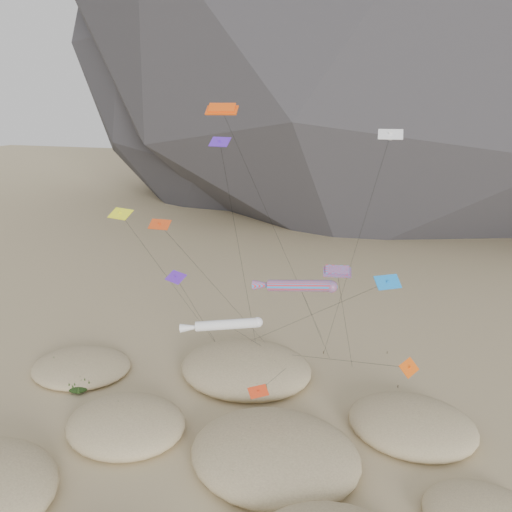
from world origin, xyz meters
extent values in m
plane|color=#CCB789|center=(0.00, 0.00, 0.00)|extent=(500.00, 500.00, 0.00)
ellipsoid|color=#2B2B30|center=(-37.00, 123.00, 44.00)|extent=(136.20, 127.83, 116.00)
ellipsoid|color=#CCB789|center=(-10.54, 4.84, 0.68)|extent=(11.09, 9.42, 3.02)
ellipsoid|color=#CCB789|center=(3.47, 4.92, 0.79)|extent=(14.27, 12.13, 3.51)
ellipsoid|color=#CCB789|center=(-3.29, 17.46, 0.77)|extent=(14.50, 12.32, 3.42)
ellipsoid|color=#CCB789|center=(14.25, 12.69, 0.66)|extent=(11.45, 9.73, 2.91)
ellipsoid|color=#CCB789|center=(-21.06, 12.75, 0.44)|extent=(11.19, 9.51, 1.93)
ellipsoid|color=black|center=(-16.18, -3.35, 0.80)|extent=(2.32, 1.99, 0.70)
ellipsoid|color=black|center=(-11.08, 5.44, 0.80)|extent=(3.00, 2.56, 0.90)
ellipsoid|color=black|center=(-9.57, 6.51, 0.70)|extent=(2.00, 1.71, 0.60)
ellipsoid|color=black|center=(2.82, 5.16, 1.10)|extent=(3.35, 2.87, 1.00)
ellipsoid|color=black|center=(4.67, 5.61, 1.00)|extent=(2.46, 2.11, 0.74)
ellipsoid|color=black|center=(0.55, 1.94, 0.90)|extent=(2.83, 2.42, 0.85)
ellipsoid|color=black|center=(-1.32, 16.88, 1.00)|extent=(3.43, 2.93, 1.03)
ellipsoid|color=black|center=(-0.05, 13.96, 0.90)|extent=(2.28, 1.95, 0.68)
ellipsoid|color=black|center=(15.33, 13.27, 0.70)|extent=(2.26, 1.93, 0.68)
ellipsoid|color=black|center=(13.06, 12.26, 0.60)|extent=(2.04, 1.75, 0.61)
ellipsoid|color=black|center=(-23.03, 12.98, 0.50)|extent=(2.42, 2.07, 0.73)
ellipsoid|color=black|center=(-18.71, 9.01, 0.40)|extent=(2.14, 1.83, 0.64)
cylinder|color=#3F2D1E|center=(-3.36, 22.05, 0.15)|extent=(0.08, 0.08, 0.30)
cylinder|color=#3F2D1E|center=(-1.59, 22.94, 0.15)|extent=(0.08, 0.08, 0.30)
cylinder|color=#3F2D1E|center=(1.15, 21.65, 0.15)|extent=(0.08, 0.08, 0.30)
cylinder|color=#3F2D1E|center=(4.05, 24.63, 0.15)|extent=(0.08, 0.08, 0.30)
cylinder|color=#3F2D1E|center=(12.78, 19.68, 0.15)|extent=(0.08, 0.08, 0.30)
cylinder|color=#3F2D1E|center=(-6.19, 23.32, 0.15)|extent=(0.08, 0.08, 0.30)
cylinder|color=#3F2D1E|center=(11.25, 26.92, 0.15)|extent=(0.08, 0.08, 0.30)
cylinder|color=#3F2D1E|center=(-8.26, 22.12, 0.15)|extent=(0.08, 0.08, 0.30)
cylinder|color=#FE1B1A|center=(3.76, 11.31, 13.43)|extent=(5.66, 1.04, 1.60)
sphere|color=#FE1B1A|center=(6.55, 11.32, 13.65)|extent=(1.08, 1.08, 1.08)
cone|color=#FE1B1A|center=(0.69, 11.30, 13.15)|extent=(2.32, 0.93, 1.15)
cylinder|color=black|center=(4.34, 17.51, 6.71)|extent=(1.18, 12.42, 13.45)
cylinder|color=silver|center=(-2.35, 9.47, 9.69)|extent=(5.59, 2.55, 1.27)
sphere|color=silver|center=(0.29, 10.32, 9.91)|extent=(0.93, 0.93, 0.93)
cone|color=silver|center=(-5.25, 8.54, 9.41)|extent=(2.40, 1.45, 0.95)
cylinder|color=black|center=(-2.30, 16.37, 4.85)|extent=(0.13, 13.81, 9.71)
cube|color=#E5490C|center=(-4.90, 15.87, 27.92)|extent=(3.04, 1.49, 0.85)
cube|color=#E5490C|center=(-4.90, 15.87, 28.15)|extent=(2.57, 1.18, 0.83)
cylinder|color=black|center=(-0.89, 22.32, 13.96)|extent=(8.04, 12.94, 27.93)
cube|color=red|center=(7.30, 8.92, 15.82)|extent=(2.32, 1.29, 0.61)
cube|color=red|center=(7.30, 8.92, 16.02)|extent=(1.96, 1.04, 0.61)
cylinder|color=black|center=(7.49, 15.77, 7.91)|extent=(0.41, 13.72, 15.84)
cube|color=#C33D12|center=(-7.99, 8.66, 18.64)|extent=(1.86, 0.99, 0.69)
cube|color=#C33D12|center=(-7.99, 8.66, 18.49)|extent=(0.22, 0.21, 0.64)
cylinder|color=black|center=(-4.79, 15.80, 9.35)|extent=(6.42, 14.30, 18.61)
cube|color=#F8580D|center=(13.35, 7.02, 9.44)|extent=(1.55, 2.02, 0.80)
cube|color=#F8580D|center=(13.35, 7.02, 9.29)|extent=(0.35, 0.32, 0.61)
cylinder|color=black|center=(5.88, 14.98, 4.74)|extent=(14.96, 15.94, 9.41)
cube|color=yellow|center=(-11.50, 8.25, 19.43)|extent=(2.31, 1.61, 0.72)
cube|color=yellow|center=(-11.50, 8.25, 19.28)|extent=(0.29, 0.24, 0.73)
cylinder|color=black|center=(-9.88, 15.19, 9.74)|extent=(3.27, 13.90, 19.39)
cube|color=#5D22C7|center=(-7.92, 10.98, 13.06)|extent=(2.32, 1.89, 0.71)
cube|color=#5D22C7|center=(-7.92, 10.98, 12.91)|extent=(0.30, 0.28, 0.71)
cylinder|color=black|center=(-8.09, 16.55, 6.55)|extent=(0.37, 11.16, 13.02)
cube|color=blue|center=(11.26, 6.88, 16.16)|extent=(2.08, 1.81, 0.81)
cube|color=blue|center=(11.26, 6.88, 16.01)|extent=(0.34, 0.35, 0.63)
cylinder|color=black|center=(2.54, 15.10, 8.11)|extent=(17.48, 16.46, 16.13)
cube|color=#4D20BE|center=(-4.17, 13.36, 25.29)|extent=(1.96, 1.17, 0.78)
cube|color=#4D20BE|center=(-4.17, 13.36, 25.14)|extent=(0.26, 0.29, 0.62)
cylinder|color=black|center=(-3.76, 17.71, 12.67)|extent=(0.84, 8.71, 25.25)
cube|color=white|center=(10.19, 16.32, 26.03)|extent=(2.14, 1.21, 0.81)
cube|color=white|center=(10.19, 16.32, 25.88)|extent=(0.27, 0.27, 0.70)
cylinder|color=black|center=(7.12, 20.47, 13.04)|extent=(6.18, 8.35, 25.99)
cube|color=red|center=(2.12, 4.64, 6.65)|extent=(1.74, 1.64, 0.59)
cube|color=red|center=(2.12, 4.64, 6.50)|extent=(0.25, 0.25, 0.54)
cylinder|color=black|center=(1.63, 13.15, 3.35)|extent=(0.99, 17.01, 6.62)
camera|label=1|loc=(12.37, -28.41, 28.77)|focal=35.00mm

